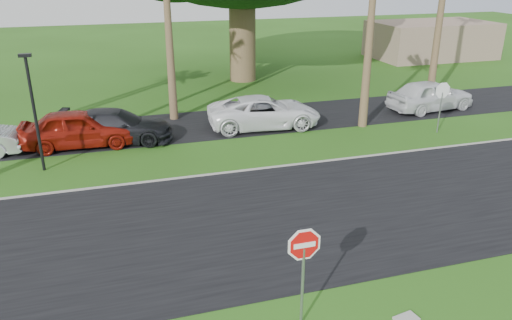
{
  "coord_description": "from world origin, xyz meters",
  "views": [
    {
      "loc": [
        -3.19,
        -11.62,
        7.78
      ],
      "look_at": [
        1.15,
        2.75,
        1.8
      ],
      "focal_mm": 35.0,
      "sensor_mm": 36.0,
      "label": 1
    }
  ],
  "objects_px": {
    "stop_sign_near": "(304,258)",
    "car_minivan": "(264,112)",
    "car_pickup": "(430,95)",
    "stop_sign_far": "(442,97)",
    "car_red": "(78,129)",
    "car_dark": "(116,126)"
  },
  "relations": [
    {
      "from": "stop_sign_near",
      "to": "car_pickup",
      "type": "bearing_deg",
      "value": 47.16
    },
    {
      "from": "car_dark",
      "to": "stop_sign_near",
      "type": "bearing_deg",
      "value": -152.07
    },
    {
      "from": "car_minivan",
      "to": "car_pickup",
      "type": "relative_size",
      "value": 1.12
    },
    {
      "from": "stop_sign_near",
      "to": "car_minivan",
      "type": "distance_m",
      "value": 14.73
    },
    {
      "from": "car_red",
      "to": "car_dark",
      "type": "relative_size",
      "value": 0.96
    },
    {
      "from": "stop_sign_far",
      "to": "car_dark",
      "type": "relative_size",
      "value": 0.51
    },
    {
      "from": "stop_sign_near",
      "to": "car_minivan",
      "type": "xyz_separation_m",
      "value": [
        3.65,
        14.23,
        -0.99
      ]
    },
    {
      "from": "stop_sign_near",
      "to": "car_pickup",
      "type": "height_order",
      "value": "stop_sign_near"
    },
    {
      "from": "stop_sign_near",
      "to": "car_dark",
      "type": "distance_m",
      "value": 14.61
    },
    {
      "from": "car_minivan",
      "to": "car_pickup",
      "type": "xyz_separation_m",
      "value": [
        9.8,
        0.27,
        0.07
      ]
    },
    {
      "from": "stop_sign_near",
      "to": "car_red",
      "type": "relative_size",
      "value": 0.53
    },
    {
      "from": "stop_sign_far",
      "to": "car_red",
      "type": "height_order",
      "value": "stop_sign_far"
    },
    {
      "from": "car_red",
      "to": "car_dark",
      "type": "bearing_deg",
      "value": -80.7
    },
    {
      "from": "stop_sign_far",
      "to": "car_dark",
      "type": "height_order",
      "value": "stop_sign_far"
    },
    {
      "from": "stop_sign_near",
      "to": "car_dark",
      "type": "relative_size",
      "value": 0.51
    },
    {
      "from": "stop_sign_far",
      "to": "car_pickup",
      "type": "relative_size",
      "value": 0.52
    },
    {
      "from": "stop_sign_near",
      "to": "stop_sign_far",
      "type": "xyz_separation_m",
      "value": [
        11.5,
        11.0,
        0.0
      ]
    },
    {
      "from": "stop_sign_near",
      "to": "stop_sign_far",
      "type": "distance_m",
      "value": 15.91
    },
    {
      "from": "car_pickup",
      "to": "stop_sign_far",
      "type": "bearing_deg",
      "value": 143.89
    },
    {
      "from": "stop_sign_near",
      "to": "car_pickup",
      "type": "relative_size",
      "value": 0.52
    },
    {
      "from": "car_minivan",
      "to": "car_dark",
      "type": "bearing_deg",
      "value": 95.47
    },
    {
      "from": "stop_sign_far",
      "to": "car_pickup",
      "type": "height_order",
      "value": "stop_sign_far"
    }
  ]
}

